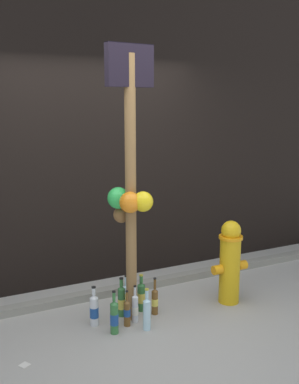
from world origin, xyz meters
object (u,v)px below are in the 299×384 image
object	(u,v)px
memorial_post	(129,172)
bottle_0	(114,317)
bottle_2	(135,308)
bottle_6	(141,296)
bottle_9	(147,313)
fire_hydrant	(230,261)
bottle_5	(127,312)
bottle_3	(155,301)
bottle_4	(121,301)
bottle_7	(126,294)
bottle_1	(134,290)
bottle_8	(94,310)

from	to	relation	value
memorial_post	bottle_0	xyz separation A→B (m)	(-0.24, -0.19, -1.25)
bottle_2	bottle_6	bearing A→B (deg)	51.05
bottle_2	bottle_6	world-z (taller)	bottle_6
bottle_9	fire_hydrant	bearing A→B (deg)	8.33
fire_hydrant	bottle_5	world-z (taller)	fire_hydrant
bottle_3	bottle_6	distance (m)	0.15
bottle_4	bottle_7	distance (m)	0.24
bottle_3	bottle_6	world-z (taller)	bottle_6
bottle_5	bottle_7	distance (m)	0.43
bottle_2	bottle_7	distance (m)	0.37
bottle_4	bottle_7	bearing A→B (deg)	55.87
bottle_0	bottle_1	distance (m)	0.63
memorial_post	fire_hydrant	size ratio (longest dim) A/B	2.91
bottle_4	bottle_9	world-z (taller)	bottle_9
memorial_post	bottle_5	size ratio (longest dim) A/B	7.29
bottle_1	bottle_8	distance (m)	0.58
bottle_7	bottle_9	distance (m)	0.54
bottle_1	bottle_5	xyz separation A→B (m)	(-0.25, -0.40, -0.01)
bottle_1	bottle_7	distance (m)	0.10
bottle_2	bottle_8	world-z (taller)	bottle_8
bottle_4	bottle_5	bearing A→B (deg)	-97.36
bottle_2	bottle_3	distance (m)	0.24
memorial_post	bottle_8	xyz separation A→B (m)	(-0.35, 0.03, -1.25)
bottle_9	bottle_1	bearing A→B (deg)	77.52
bottle_4	bottle_5	size ratio (longest dim) A/B	1.12
bottle_1	bottle_3	xyz separation A→B (m)	(0.08, -0.31, 0.00)
fire_hydrant	bottle_4	bearing A→B (deg)	169.95
memorial_post	bottle_6	size ratio (longest dim) A/B	6.69
bottle_8	bottle_9	bearing A→B (deg)	-35.74
bottle_3	bottle_9	bearing A→B (deg)	-130.11
bottle_1	bottle_3	world-z (taller)	bottle_3
memorial_post	bottle_6	distance (m)	1.27
bottle_5	bottle_8	xyz separation A→B (m)	(-0.27, 0.14, 0.02)
bottle_5	bottle_7	xyz separation A→B (m)	(0.16, 0.40, -0.02)
bottle_4	bottle_7	size ratio (longest dim) A/B	1.22
fire_hydrant	bottle_3	xyz separation A→B (m)	(-0.81, 0.09, -0.30)
bottle_6	bottle_3	bearing A→B (deg)	-55.81
bottle_1	bottle_8	size ratio (longest dim) A/B	0.92
bottle_1	bottle_5	size ratio (longest dim) A/B	1.01
bottle_1	bottle_2	size ratio (longest dim) A/B	0.96
fire_hydrant	bottle_5	xyz separation A→B (m)	(-1.14, -0.00, -0.30)
bottle_1	bottle_5	distance (m)	0.47
bottle_7	bottle_4	bearing A→B (deg)	-124.13
bottle_8	memorial_post	bearing A→B (deg)	-5.39
memorial_post	fire_hydrant	world-z (taller)	memorial_post
bottle_5	bottle_2	bearing A→B (deg)	19.20
bottle_2	bottle_4	size ratio (longest dim) A/B	0.94
bottle_1	bottle_6	size ratio (longest dim) A/B	0.92
fire_hydrant	bottle_6	distance (m)	0.96
bottle_5	bottle_8	size ratio (longest dim) A/B	0.91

